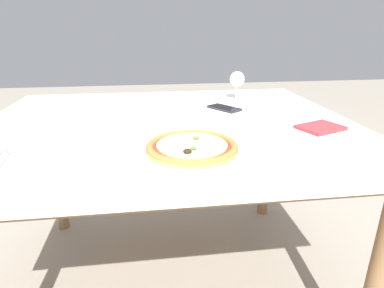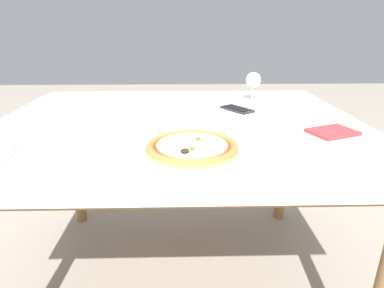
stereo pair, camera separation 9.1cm
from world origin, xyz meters
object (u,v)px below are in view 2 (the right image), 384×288
(dining_table, at_px, (178,141))
(wine_glass_far_left, at_px, (253,81))
(pizza_plate, at_px, (192,148))
(fork, at_px, (11,152))
(cell_phone, at_px, (237,109))

(dining_table, bearing_deg, wine_glass_far_left, 44.54)
(pizza_plate, bearing_deg, wine_glass_far_left, 65.19)
(pizza_plate, distance_m, fork, 0.52)
(dining_table, relative_size, cell_phone, 8.84)
(dining_table, bearing_deg, fork, -147.98)
(wine_glass_far_left, distance_m, cell_phone, 0.22)
(pizza_plate, xyz_separation_m, cell_phone, (0.21, 0.49, -0.01))
(pizza_plate, xyz_separation_m, fork, (-0.52, 0.02, -0.01))
(pizza_plate, height_order, fork, pizza_plate)
(wine_glass_far_left, bearing_deg, cell_phone, -119.77)
(dining_table, distance_m, pizza_plate, 0.33)
(dining_table, relative_size, fork, 8.25)
(fork, xyz_separation_m, cell_phone, (0.73, 0.47, 0.00))
(fork, bearing_deg, pizza_plate, -1.94)
(dining_table, height_order, pizza_plate, pizza_plate)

